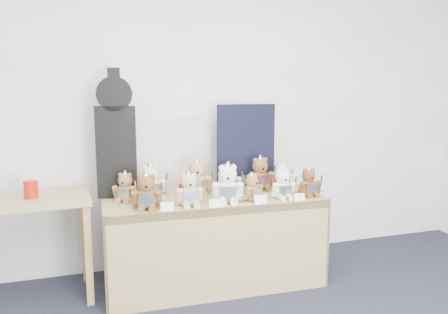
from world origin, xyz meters
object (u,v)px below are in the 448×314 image
object	(u,v)px
teddy_front_left	(189,191)
display_table	(215,218)
teddy_back_left	(151,183)
teddy_front_end	(309,183)
red_cup	(31,189)
teddy_back_centre_left	(197,179)
teddy_back_right	(260,175)
teddy_front_right	(252,188)
teddy_back_far_left	(125,188)
teddy_front_far_left	(146,193)
side_table	(23,216)
teddy_back_end	(282,177)
teddy_front_far_right	(282,185)
guitar_case	(116,135)
teddy_back_centre_right	(229,180)
teddy_front_centre	(228,185)

from	to	relation	value
teddy_front_left	display_table	bearing A→B (deg)	31.15
teddy_back_left	teddy_front_end	bearing A→B (deg)	-24.45
red_cup	teddy_back_centre_left	world-z (taller)	teddy_back_centre_left
teddy_back_right	display_table	bearing A→B (deg)	-154.45
teddy_front_right	teddy_back_far_left	size ratio (longest dim) A/B	0.92
teddy_front_far_left	teddy_back_left	bearing A→B (deg)	83.39
side_table	teddy_back_right	distance (m)	1.86
teddy_back_end	teddy_back_far_left	bearing A→B (deg)	153.73
teddy_back_far_left	teddy_front_far_right	bearing A→B (deg)	11.26
display_table	teddy_back_right	size ratio (longest dim) A/B	5.49
guitar_case	teddy_back_end	bearing A→B (deg)	3.63
teddy_back_centre_right	teddy_back_right	xyz separation A→B (m)	(0.29, 0.04, 0.02)
teddy_back_far_left	teddy_front_right	bearing A→B (deg)	8.70
guitar_case	teddy_back_far_left	bearing A→B (deg)	-66.15
teddy_front_far_right	teddy_back_end	xyz separation A→B (m)	(0.15, 0.31, -0.00)
teddy_front_centre	teddy_front_far_left	bearing A→B (deg)	-165.20
teddy_back_centre_right	teddy_back_far_left	xyz separation A→B (m)	(-0.83, -0.02, -0.01)
guitar_case	teddy_back_end	distance (m)	1.42
teddy_back_left	teddy_back_end	xyz separation A→B (m)	(1.12, 0.02, -0.02)
teddy_front_far_left	display_table	bearing A→B (deg)	22.59
side_table	teddy_front_centre	xyz separation A→B (m)	(1.45, -0.31, 0.19)
teddy_back_left	teddy_back_end	size ratio (longest dim) A/B	1.22
teddy_front_end	guitar_case	bearing A→B (deg)	164.84
guitar_case	teddy_back_left	world-z (taller)	guitar_case
red_cup	teddy_back_centre_left	xyz separation A→B (m)	(1.23, 0.04, -0.01)
teddy_front_far_left	teddy_back_right	world-z (taller)	teddy_back_right
red_cup	teddy_front_left	world-z (taller)	teddy_front_left
side_table	teddy_back_right	xyz separation A→B (m)	(1.85, 0.02, 0.18)
teddy_back_end	teddy_back_far_left	xyz separation A→B (m)	(-1.32, -0.03, -0.00)
display_table	teddy_front_far_right	world-z (taller)	teddy_front_far_right
guitar_case	teddy_front_left	world-z (taller)	guitar_case
teddy_back_left	display_table	bearing A→B (deg)	-28.47
red_cup	display_table	bearing A→B (deg)	-6.67
side_table	teddy_front_far_right	xyz separation A→B (m)	(1.90, -0.31, 0.16)
teddy_front_far_right	teddy_front_centre	bearing A→B (deg)	-178.75
teddy_front_right	teddy_back_centre_right	bearing A→B (deg)	84.11
teddy_front_far_left	teddy_front_centre	world-z (taller)	teddy_front_centre
side_table	teddy_front_end	xyz separation A→B (m)	(2.13, -0.30, 0.16)
red_cup	teddy_back_left	bearing A→B (deg)	-0.73
teddy_front_end	teddy_back_left	xyz separation A→B (m)	(-1.21, 0.28, 0.02)
teddy_back_centre_left	display_table	bearing A→B (deg)	-53.99
teddy_front_far_left	teddy_back_centre_right	world-z (taller)	teddy_front_far_left
teddy_front_left	teddy_back_right	distance (m)	0.77
teddy_front_far_left	teddy_front_far_right	xyz separation A→B (m)	(1.05, -0.01, -0.01)
teddy_front_right	teddy_back_centre_left	size ratio (longest dim) A/B	0.74
display_table	guitar_case	distance (m)	1.00
teddy_front_right	red_cup	bearing A→B (deg)	145.96
teddy_front_far_left	teddy_front_right	xyz separation A→B (m)	(0.80, 0.01, -0.02)
display_table	teddy_back_right	xyz separation A→B (m)	(0.46, 0.19, 0.28)
red_cup	teddy_back_end	bearing A→B (deg)	0.36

